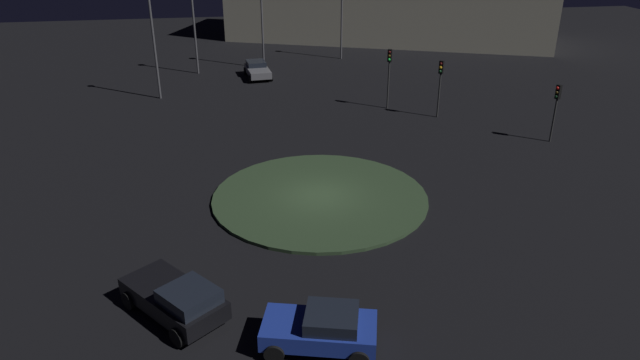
% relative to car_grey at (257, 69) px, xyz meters
% --- Properties ---
extents(ground_plane, '(119.40, 119.40, 0.00)m').
position_rel_car_grey_xyz_m(ground_plane, '(1.43, -25.01, -0.70)').
color(ground_plane, black).
extents(roundabout_island, '(11.08, 11.08, 0.17)m').
position_rel_car_grey_xyz_m(roundabout_island, '(1.43, -25.01, -0.61)').
color(roundabout_island, '#2D4228').
rests_on(roundabout_island, ground_plane).
extents(car_grey, '(2.37, 4.31, 1.31)m').
position_rel_car_grey_xyz_m(car_grey, '(0.00, 0.00, 0.00)').
color(car_grey, slate).
rests_on(car_grey, ground_plane).
extents(car_blue, '(4.18, 2.91, 1.44)m').
position_rel_car_grey_xyz_m(car_blue, '(-0.40, -36.10, 0.06)').
color(car_blue, '#1E38A5').
rests_on(car_blue, ground_plane).
extents(car_black, '(4.12, 4.51, 1.55)m').
position_rel_car_grey_xyz_m(car_black, '(-5.28, -33.64, 0.10)').
color(car_black, black).
rests_on(car_black, ground_plane).
extents(traffic_light_northeast, '(0.37, 0.40, 4.44)m').
position_rel_car_grey_xyz_m(traffic_light_northeast, '(9.00, -10.84, 2.45)').
color(traffic_light_northeast, '#2D2D2D').
rests_on(traffic_light_northeast, ground_plane).
extents(traffic_light_east, '(0.39, 0.36, 3.74)m').
position_rel_car_grey_xyz_m(traffic_light_east, '(17.42, -19.42, 1.98)').
color(traffic_light_east, '#2D2D2D').
rests_on(traffic_light_east, ground_plane).
extents(traffic_light_northeast_near, '(0.38, 0.39, 4.10)m').
position_rel_car_grey_xyz_m(traffic_light_northeast_near, '(11.98, -13.49, 2.22)').
color(traffic_light_northeast_near, '#2D2D2D').
rests_on(traffic_light_northeast_near, ground_plane).
extents(streetlamp_north, '(0.57, 0.57, 8.08)m').
position_rel_car_grey_xyz_m(streetlamp_north, '(8.88, 5.93, 4.84)').
color(streetlamp_north, '#4C4C51').
rests_on(streetlamp_north, ground_plane).
extents(streetlamp_northwest, '(0.49, 0.49, 8.40)m').
position_rel_car_grey_xyz_m(streetlamp_northwest, '(-8.11, -5.28, 4.61)').
color(streetlamp_northwest, '#4C4C51').
rests_on(streetlamp_northwest, ground_plane).
extents(streetlamp_north_near, '(0.58, 0.58, 9.33)m').
position_rel_car_grey_xyz_m(streetlamp_north_near, '(0.84, 3.31, 5.59)').
color(streetlamp_north_near, '#4C4C51').
rests_on(streetlamp_north_near, ground_plane).
extents(streetlamp_north_far, '(0.59, 0.59, 7.61)m').
position_rel_car_grey_xyz_m(streetlamp_north_far, '(-5.30, 2.31, 4.63)').
color(streetlamp_north_far, '#4C4C51').
rests_on(streetlamp_north_far, ground_plane).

